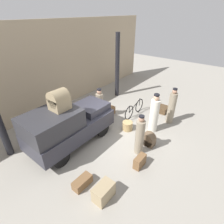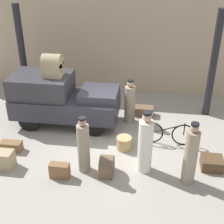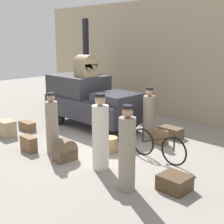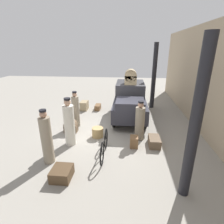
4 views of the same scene
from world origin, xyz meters
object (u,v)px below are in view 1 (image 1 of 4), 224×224
(truck, at_px, (67,125))
(suitcase_tan_flat, at_px, (104,192))
(wicker_basket, at_px, (127,126))
(conductor_in_dark_uniform, at_px, (100,105))
(trunk_wicker_pale, at_px, (162,109))
(trunk_large_brown, at_px, (111,110))
(bicycle, at_px, (134,109))
(trunk_umber_medium, at_px, (82,182))
(trunk_on_truck_roof, at_px, (59,100))
(suitcase_black_upright, at_px, (140,161))
(porter_standing_middle, at_px, (172,107))
(suitcase_small_leather, at_px, (98,108))
(porter_carrying_trunk, at_px, (154,115))
(porter_lifting_near_truck, at_px, (140,136))
(trunk_barrel_dark, at_px, (148,140))

(truck, relative_size, suitcase_tan_flat, 5.51)
(wicker_basket, height_order, conductor_in_dark_uniform, conductor_in_dark_uniform)
(trunk_wicker_pale, bearing_deg, trunk_large_brown, 132.49)
(bicycle, distance_m, suitcase_tan_flat, 4.95)
(trunk_umber_medium, bearing_deg, trunk_on_truck_roof, 64.79)
(suitcase_black_upright, bearing_deg, porter_standing_middle, 5.15)
(suitcase_black_upright, relative_size, suitcase_small_leather, 0.75)
(conductor_in_dark_uniform, xyz_separation_m, suitcase_small_leather, (0.47, 0.55, -0.57))
(trunk_umber_medium, bearing_deg, conductor_in_dark_uniform, 33.82)
(porter_standing_middle, bearing_deg, porter_carrying_trunk, 163.78)
(bicycle, relative_size, trunk_wicker_pale, 2.90)
(wicker_basket, relative_size, trunk_on_truck_roof, 0.63)
(conductor_in_dark_uniform, bearing_deg, trunk_large_brown, -19.05)
(bicycle, relative_size, wicker_basket, 3.71)
(bicycle, distance_m, trunk_wicker_pale, 1.63)
(conductor_in_dark_uniform, height_order, trunk_large_brown, conductor_in_dark_uniform)
(porter_lifting_near_truck, distance_m, trunk_wicker_pale, 3.62)
(truck, height_order, trunk_barrel_dark, truck)
(wicker_basket, height_order, trunk_wicker_pale, wicker_basket)
(bicycle, xyz_separation_m, suitcase_black_upright, (-2.88, -2.03, -0.17))
(truck, xyz_separation_m, trunk_wicker_pale, (4.86, -1.89, -0.78))
(trunk_barrel_dark, bearing_deg, porter_lifting_near_truck, 173.93)
(wicker_basket, bearing_deg, trunk_barrel_dark, -105.31)
(trunk_large_brown, bearing_deg, trunk_wicker_pale, -47.51)
(porter_standing_middle, distance_m, trunk_umber_medium, 5.31)
(conductor_in_dark_uniform, distance_m, suitcase_tan_flat, 4.54)
(porter_standing_middle, height_order, trunk_barrel_dark, porter_standing_middle)
(porter_standing_middle, relative_size, trunk_large_brown, 4.34)
(suitcase_small_leather, bearing_deg, truck, -161.40)
(suitcase_black_upright, bearing_deg, wicker_basket, 45.13)
(porter_standing_middle, distance_m, trunk_barrel_dark, 2.25)
(wicker_basket, distance_m, porter_standing_middle, 2.31)
(trunk_large_brown, bearing_deg, trunk_umber_medium, -153.02)
(suitcase_tan_flat, xyz_separation_m, trunk_umber_medium, (-0.10, 0.80, -0.11))
(suitcase_small_leather, bearing_deg, porter_carrying_trunk, -86.65)
(trunk_barrel_dark, distance_m, trunk_wicker_pale, 2.96)
(suitcase_tan_flat, distance_m, trunk_on_truck_roof, 3.35)
(conductor_in_dark_uniform, bearing_deg, suitcase_small_leather, 49.30)
(suitcase_black_upright, distance_m, trunk_barrel_dark, 1.27)
(suitcase_tan_flat, bearing_deg, suitcase_black_upright, -6.67)
(truck, distance_m, trunk_wicker_pale, 5.28)
(wicker_basket, xyz_separation_m, suitcase_black_upright, (-1.57, -1.58, 0.01))
(trunk_wicker_pale, bearing_deg, suitcase_black_upright, -166.45)
(suitcase_small_leather, relative_size, trunk_umber_medium, 1.10)
(trunk_wicker_pale, bearing_deg, porter_standing_middle, -136.25)
(trunk_wicker_pale, relative_size, trunk_umber_medium, 0.93)
(porter_standing_middle, relative_size, suitcase_tan_flat, 2.76)
(truck, xyz_separation_m, bicycle, (3.63, -0.85, -0.56))
(truck, distance_m, trunk_umber_medium, 2.31)
(suitcase_black_upright, bearing_deg, trunk_on_truck_roof, 108.07)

